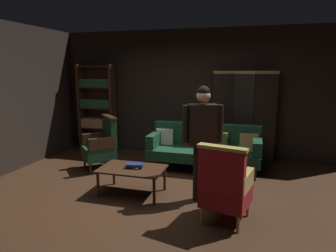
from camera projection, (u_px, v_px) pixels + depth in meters
ground_plane at (154, 195)px, 4.60m from camera, size 10.00×10.00×0.00m
back_wall at (188, 93)px, 6.65m from camera, size 7.20×0.10×2.80m
side_wall_left at (16, 97)px, 5.71m from camera, size 0.10×3.60×2.80m
folding_screen at (243, 115)px, 6.15m from camera, size 1.30×0.25×1.90m
bookshelf at (98, 106)px, 7.05m from camera, size 0.90×0.32×2.05m
velvet_couch at (204, 146)px, 5.74m from camera, size 2.12×0.78×0.88m
coffee_table at (132, 171)px, 4.59m from camera, size 1.00×0.64×0.42m
armchair_gilt_accent at (225, 186)px, 3.70m from camera, size 0.69×0.69×1.04m
armchair_wing_left at (102, 144)px, 5.74m from camera, size 0.82×0.82×1.04m
standing_figure at (203, 133)px, 4.25m from camera, size 0.56×0.34×1.70m
book_green_cloth at (135, 167)px, 4.59m from camera, size 0.23×0.19×0.03m
book_navy_cloth at (135, 165)px, 4.58m from camera, size 0.28×0.20×0.04m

